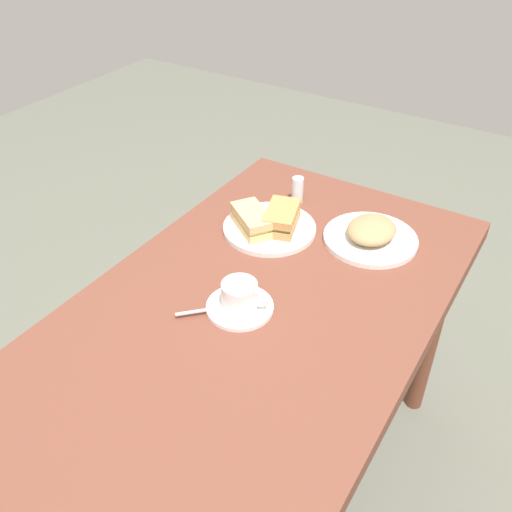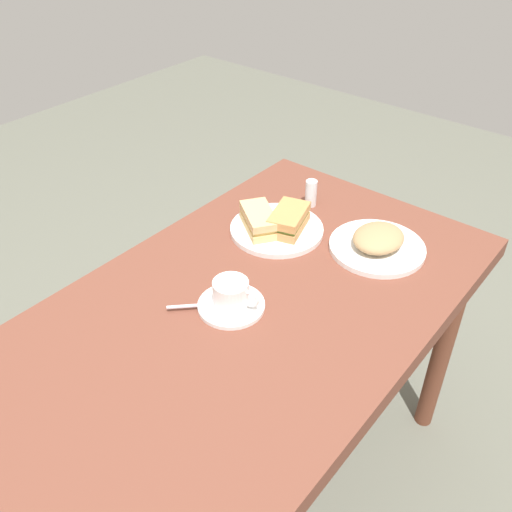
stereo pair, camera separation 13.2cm
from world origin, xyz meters
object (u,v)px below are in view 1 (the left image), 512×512
object	(u,v)px
spoon	(206,310)
coffee_cup	(240,294)
sandwich_front	(282,218)
salt_shaker	(298,190)
dining_table	(246,341)
coffee_saucer	(240,307)
sandwich_plate	(269,228)
sandwich_back	(252,220)
side_plate	(370,239)

from	to	relation	value
spoon	coffee_cup	bearing A→B (deg)	134.51
sandwich_front	salt_shaker	size ratio (longest dim) A/B	1.94
dining_table	coffee_saucer	xyz separation A→B (m)	(-0.01, -0.02, 0.08)
dining_table	salt_shaker	xyz separation A→B (m)	(-0.47, -0.13, 0.12)
sandwich_plate	sandwich_back	size ratio (longest dim) A/B	1.60
sandwich_front	side_plate	xyz separation A→B (m)	(-0.08, 0.22, -0.03)
sandwich_back	side_plate	xyz separation A→B (m)	(-0.13, 0.28, -0.03)
dining_table	sandwich_back	xyz separation A→B (m)	(-0.27, -0.16, 0.12)
side_plate	salt_shaker	world-z (taller)	salt_shaker
sandwich_front	coffee_saucer	xyz separation A→B (m)	(0.31, 0.08, -0.04)
sandwich_plate	sandwich_back	world-z (taller)	sandwich_back
sandwich_back	coffee_cup	bearing A→B (deg)	27.39
coffee_cup	spoon	distance (m)	0.08
sandwich_front	sandwich_back	size ratio (longest dim) A/B	0.98
sandwich_front	spoon	size ratio (longest dim) A/B	1.89
sandwich_back	sandwich_front	bearing A→B (deg)	129.18
sandwich_back	side_plate	distance (m)	0.31
salt_shaker	sandwich_back	bearing A→B (deg)	-6.84
sandwich_front	dining_table	bearing A→B (deg)	16.68
sandwich_plate	salt_shaker	xyz separation A→B (m)	(-0.17, -0.01, 0.03)
coffee_saucer	side_plate	world-z (taller)	side_plate
sandwich_plate	coffee_saucer	bearing A→B (deg)	19.08
coffee_saucer	sandwich_front	bearing A→B (deg)	-166.33
salt_shaker	spoon	bearing A→B (deg)	6.48
spoon	side_plate	world-z (taller)	spoon
dining_table	coffee_saucer	world-z (taller)	coffee_saucer
dining_table	salt_shaker	size ratio (longest dim) A/B	17.16
spoon	salt_shaker	xyz separation A→B (m)	(-0.52, -0.06, 0.03)
dining_table	sandwich_front	world-z (taller)	sandwich_front
sandwich_back	spoon	world-z (taller)	sandwich_back
sandwich_plate	sandwich_front	distance (m)	0.05
sandwich_front	side_plate	distance (m)	0.23
dining_table	sandwich_plate	world-z (taller)	sandwich_plate
coffee_cup	side_plate	xyz separation A→B (m)	(-0.39, 0.14, -0.03)
coffee_saucer	coffee_cup	size ratio (longest dim) A/B	1.42
coffee_cup	side_plate	world-z (taller)	coffee_cup
spoon	side_plate	size ratio (longest dim) A/B	0.33
sandwich_plate	coffee_cup	size ratio (longest dim) A/B	2.33
sandwich_front	coffee_cup	size ratio (longest dim) A/B	1.42
sandwich_plate	coffee_saucer	world-z (taller)	sandwich_plate
sandwich_plate	salt_shaker	size ratio (longest dim) A/B	3.18
side_plate	salt_shaker	size ratio (longest dim) A/B	3.12
dining_table	sandwich_back	size ratio (longest dim) A/B	8.64
side_plate	salt_shaker	xyz separation A→B (m)	(-0.07, -0.25, 0.03)
sandwich_back	coffee_saucer	world-z (taller)	sandwich_back
sandwich_plate	spoon	bearing A→B (deg)	8.21
dining_table	sandwich_front	size ratio (longest dim) A/B	8.86
coffee_cup	salt_shaker	bearing A→B (deg)	-166.31
dining_table	spoon	distance (m)	0.12
spoon	side_plate	distance (m)	0.48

